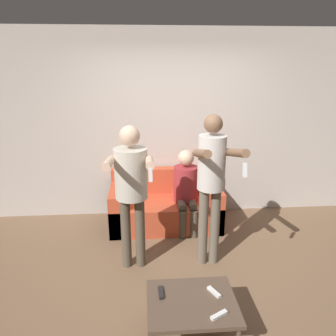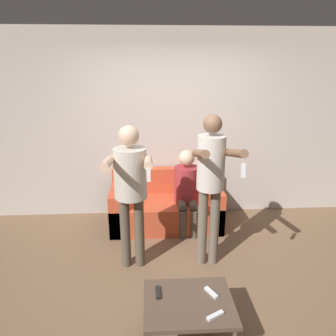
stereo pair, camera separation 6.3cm
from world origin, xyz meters
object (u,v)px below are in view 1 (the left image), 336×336
at_px(couch, 165,207).
at_px(coffee_table, 192,305).
at_px(person_standing_right, 212,176).
at_px(person_seated, 186,187).
at_px(remote_far, 161,292).
at_px(person_standing_left, 131,182).
at_px(remote_mid, 214,292).
at_px(remote_near, 219,315).

height_order(couch, coffee_table, couch).
height_order(couch, person_standing_right, person_standing_right).
distance_m(person_standing_right, person_seated, 1.01).
height_order(couch, remote_far, couch).
bearing_deg(remote_far, person_standing_left, 104.73).
bearing_deg(coffee_table, remote_far, 156.38).
distance_m(person_seated, remote_far, 1.90).
height_order(couch, person_seated, person_seated).
distance_m(couch, coffee_table, 2.10).
relative_size(person_standing_left, person_seated, 1.45).
bearing_deg(person_seated, coffee_table, -95.88).
height_order(remote_mid, remote_far, same).
height_order(person_standing_left, remote_far, person_standing_left).
relative_size(couch, remote_far, 10.13).
height_order(remote_near, remote_mid, same).
height_order(person_seated, coffee_table, person_seated).
xyz_separation_m(coffee_table, remote_far, (-0.25, 0.11, 0.05)).
relative_size(couch, person_standing_left, 0.94).
bearing_deg(remote_mid, couch, 97.79).
bearing_deg(remote_near, person_seated, 89.54).
xyz_separation_m(person_standing_right, coffee_table, (-0.35, -1.07, -0.74)).
relative_size(person_standing_right, remote_mid, 11.59).
bearing_deg(person_seated, person_standing_right, -80.08).
xyz_separation_m(remote_near, remote_mid, (0.02, 0.26, 0.00)).
height_order(coffee_table, remote_near, remote_near).
xyz_separation_m(person_standing_right, remote_near, (-0.17, -1.25, -0.69)).
distance_m(coffee_table, remote_far, 0.28).
xyz_separation_m(coffee_table, remote_near, (0.18, -0.18, 0.05)).
bearing_deg(couch, person_seated, -27.98).
relative_size(coffee_table, remote_mid, 4.90).
relative_size(person_standing_right, remote_far, 11.45).
bearing_deg(person_standing_right, person_standing_left, 179.35).
bearing_deg(person_standing_right, couch, 112.74).
bearing_deg(person_standing_right, person_seated, 99.92).
height_order(person_standing_right, remote_far, person_standing_right).
relative_size(person_seated, remote_near, 7.54).
distance_m(remote_mid, remote_far, 0.45).
height_order(person_seated, remote_near, person_seated).
relative_size(person_standing_right, remote_near, 11.66).
bearing_deg(couch, person_standing_right, -67.26).
xyz_separation_m(couch, remote_near, (0.26, -2.28, 0.13)).
xyz_separation_m(person_standing_right, person_seated, (-0.15, 0.88, -0.47)).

